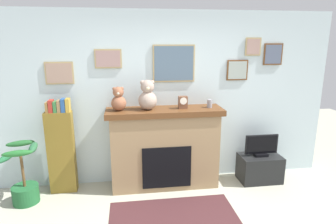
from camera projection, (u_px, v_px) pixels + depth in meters
back_wall at (164, 98)px, 4.38m from camera, size 5.20×0.15×2.60m
fireplace at (165, 148)px, 4.27m from camera, size 1.69×0.51×1.21m
bookshelf at (61, 149)px, 4.08m from camera, size 0.37×0.16×1.39m
potted_plant at (24, 182)px, 3.87m from camera, size 0.52×0.55×0.83m
tv_stand at (259, 168)px, 4.51m from camera, size 0.64×0.40×0.42m
television at (261, 146)px, 4.42m from camera, size 0.52×0.14×0.34m
area_rug at (174, 219)px, 3.55m from camera, size 1.62×0.99×0.01m
candle_jar at (210, 104)px, 4.19m from camera, size 0.08×0.08×0.12m
mantel_clock at (183, 102)px, 4.12m from camera, size 0.13×0.09×0.18m
teddy_bear_brown at (119, 100)px, 3.98m from camera, size 0.21×0.21×0.34m
teddy_bear_tan at (148, 96)px, 4.03m from camera, size 0.26×0.26×0.43m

